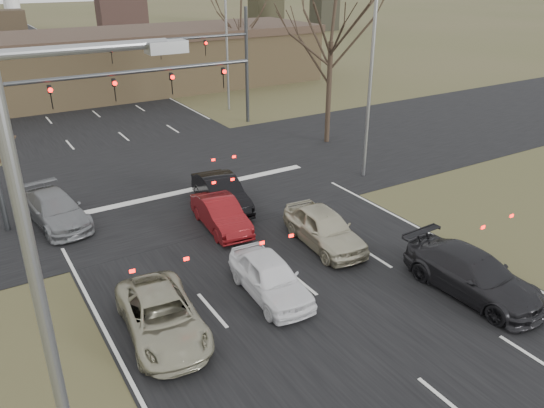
{
  "coord_description": "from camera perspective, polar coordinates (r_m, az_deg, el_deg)",
  "views": [
    {
      "loc": [
        -9.44,
        -10.5,
        10.47
      ],
      "look_at": [
        0.41,
        5.56,
        2.0
      ],
      "focal_mm": 35.0,
      "sensor_mm": 36.0,
      "label": 1
    }
  ],
  "objects": [
    {
      "name": "car_charcoal_sedan",
      "position": [
        19.73,
        20.8,
        -7.07
      ],
      "size": [
        2.31,
        5.24,
        1.5
      ],
      "primitive_type": "imported",
      "rotation": [
        0.0,
        0.0,
        0.04
      ],
      "color": "black",
      "rests_on": "ground"
    },
    {
      "name": "car_white_sedan",
      "position": [
        18.39,
        -0.21,
        -7.85
      ],
      "size": [
        1.95,
        4.25,
        1.41
      ],
      "primitive_type": "imported",
      "rotation": [
        0.0,
        0.0,
        -0.07
      ],
      "color": "white",
      "rests_on": "ground"
    },
    {
      "name": "car_red_ahead",
      "position": [
        23.03,
        -5.53,
        -1.09
      ],
      "size": [
        1.76,
        4.21,
        1.35
      ],
      "primitive_type": "imported",
      "rotation": [
        0.0,
        0.0,
        -0.08
      ],
      "color": "maroon",
      "rests_on": "ground"
    },
    {
      "name": "mast_arm_far",
      "position": [
        37.37,
        -6.69,
        15.65
      ],
      "size": [
        11.12,
        0.24,
        8.0
      ],
      "color": "#383A3D",
      "rests_on": "ground"
    },
    {
      "name": "car_grey_ahead",
      "position": [
        25.17,
        -22.22,
        -0.57
      ],
      "size": [
        2.49,
        4.95,
        1.38
      ],
      "primitive_type": "imported",
      "rotation": [
        0.0,
        0.0,
        0.12
      ],
      "color": "slate",
      "rests_on": "ground"
    },
    {
      "name": "mast_arm_near",
      "position": [
        24.48,
        -21.13,
        9.86
      ],
      "size": [
        12.12,
        0.24,
        8.0
      ],
      "color": "#383A3D",
      "rests_on": "ground"
    },
    {
      "name": "streetlight_right_near",
      "position": [
        27.89,
        10.32,
        13.74
      ],
      "size": [
        2.34,
        0.25,
        10.0
      ],
      "color": "gray",
      "rests_on": "ground"
    },
    {
      "name": "car_black_hatch",
      "position": [
        24.99,
        -5.47,
        1.2
      ],
      "size": [
        2.08,
        4.69,
        1.5
      ],
      "primitive_type": "imported",
      "rotation": [
        0.0,
        0.0,
        -0.11
      ],
      "color": "black",
      "rests_on": "ground"
    },
    {
      "name": "streetlight_right_far",
      "position": [
        42.22,
        -5.14,
        17.46
      ],
      "size": [
        2.34,
        0.25,
        10.0
      ],
      "color": "gray",
      "rests_on": "ground"
    },
    {
      "name": "ground",
      "position": [
        17.58,
        8.58,
        -12.67
      ],
      "size": [
        360.0,
        360.0,
        0.0
      ],
      "primitive_type": "plane",
      "color": "#454726",
      "rests_on": "ground"
    },
    {
      "name": "car_silver_ahead",
      "position": [
        21.63,
        5.64,
        -2.58
      ],
      "size": [
        2.19,
        4.62,
        1.53
      ],
      "primitive_type": "imported",
      "rotation": [
        0.0,
        0.0,
        -0.09
      ],
      "color": "#BEB799",
      "rests_on": "ground"
    },
    {
      "name": "tree_right_far",
      "position": [
        51.77,
        -3.48,
        20.26
      ],
      "size": [
        5.4,
        5.4,
        9.0
      ],
      "color": "black",
      "rests_on": "ground"
    },
    {
      "name": "streetlight_left",
      "position": [
        8.15,
        -21.34,
        -14.53
      ],
      "size": [
        2.34,
        0.25,
        10.0
      ],
      "color": "gray",
      "rests_on": "ground"
    },
    {
      "name": "road_cross",
      "position": [
        29.13,
        -10.46,
        2.75
      ],
      "size": [
        200.0,
        14.0,
        0.02
      ],
      "primitive_type": "cube",
      "color": "black",
      "rests_on": "ground"
    },
    {
      "name": "car_silver_suv",
      "position": [
        16.95,
        -11.74,
        -11.77
      ],
      "size": [
        2.63,
        4.89,
        1.3
      ],
      "primitive_type": "imported",
      "rotation": [
        0.0,
        0.0,
        -0.1
      ],
      "color": "#9E9A80",
      "rests_on": "ground"
    },
    {
      "name": "road_main",
      "position": [
        71.9,
        -24.36,
        13.77
      ],
      "size": [
        14.0,
        300.0,
        0.02
      ],
      "primitive_type": "cube",
      "color": "black",
      "rests_on": "ground"
    },
    {
      "name": "building",
      "position": [
        50.44,
        -18.59,
        14.09
      ],
      "size": [
        42.4,
        10.4,
        5.3
      ],
      "color": "olive",
      "rests_on": "ground"
    }
  ]
}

